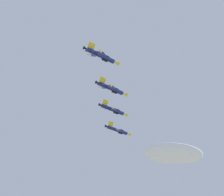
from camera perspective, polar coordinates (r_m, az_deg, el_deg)
The scene contains 5 objects.
cloud_near_formation at distance 218.63m, azimuth 10.31°, elevation -9.17°, with size 38.51×20.56×10.63m, color white.
fighter_jet_lead at distance 176.48m, azimuth 0.98°, elevation -5.47°, with size 15.07×9.93×5.31m.
fighter_jet_left_wing at distance 158.30m, azimuth 0.19°, elevation -2.01°, with size 15.07×9.90×5.35m.
fighter_jet_right_wing at distance 142.91m, azimuth -0.11°, elevation 1.58°, with size 15.07×9.92×5.32m.
fighter_jet_left_outer at distance 129.11m, azimuth -1.81°, elevation 7.09°, with size 15.07×9.87×5.38m.
Camera 1 is at (-2.59, -5.76, 1.88)m, focal length 54.36 mm.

